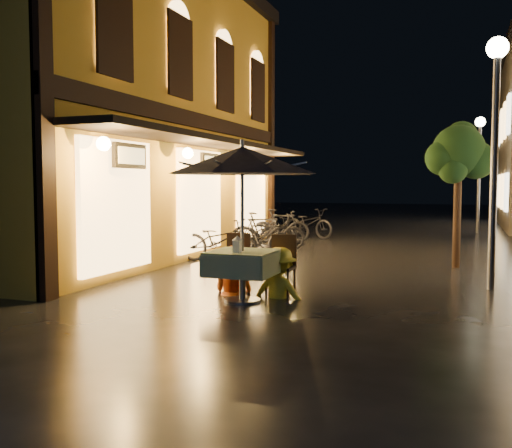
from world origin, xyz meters
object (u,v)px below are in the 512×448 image
at_px(cafe_table, 242,263).
at_px(table_lantern, 237,243).
at_px(person_orange, 234,247).
at_px(patio_umbrella, 242,160).
at_px(person_yellow, 280,249).
at_px(bicycle_0, 219,240).
at_px(streetlamp_near, 496,117).

bearing_deg(cafe_table, table_lantern, -90.00).
bearing_deg(person_orange, table_lantern, 134.25).
height_order(cafe_table, patio_umbrella, patio_umbrella).
distance_m(table_lantern, person_yellow, 0.86).
bearing_deg(bicycle_0, streetlamp_near, -106.34).
distance_m(table_lantern, person_orange, 0.87).
bearing_deg(person_yellow, bicycle_0, -46.14).
xyz_separation_m(patio_umbrella, person_yellow, (0.42, 0.53, -1.37)).
bearing_deg(patio_umbrella, person_orange, 123.65).
distance_m(streetlamp_near, person_yellow, 4.27).
bearing_deg(person_yellow, streetlamp_near, -142.53).
xyz_separation_m(streetlamp_near, patio_umbrella, (-3.60, -2.41, -0.77)).
height_order(person_orange, person_yellow, person_yellow).
distance_m(streetlamp_near, patio_umbrella, 4.40).
height_order(streetlamp_near, bicycle_0, streetlamp_near).
relative_size(patio_umbrella, person_yellow, 1.59).
height_order(patio_umbrella, table_lantern, patio_umbrella).
xyz_separation_m(table_lantern, person_orange, (-0.38, 0.77, -0.15)).
relative_size(streetlamp_near, person_yellow, 2.74).
height_order(streetlamp_near, person_orange, streetlamp_near).
relative_size(streetlamp_near, person_orange, 2.75).
xyz_separation_m(streetlamp_near, table_lantern, (-3.60, -2.62, -2.00)).
distance_m(cafe_table, person_yellow, 0.71).
relative_size(person_orange, person_yellow, 0.99).
bearing_deg(table_lantern, cafe_table, 90.00).
distance_m(streetlamp_near, bicycle_0, 6.41).
distance_m(streetlamp_near, person_orange, 4.88).
distance_m(person_orange, person_yellow, 0.80).
xyz_separation_m(table_lantern, person_yellow, (0.42, 0.74, -0.14)).
bearing_deg(table_lantern, person_yellow, 60.36).
relative_size(patio_umbrella, person_orange, 1.60).
bearing_deg(streetlamp_near, patio_umbrella, -146.21).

